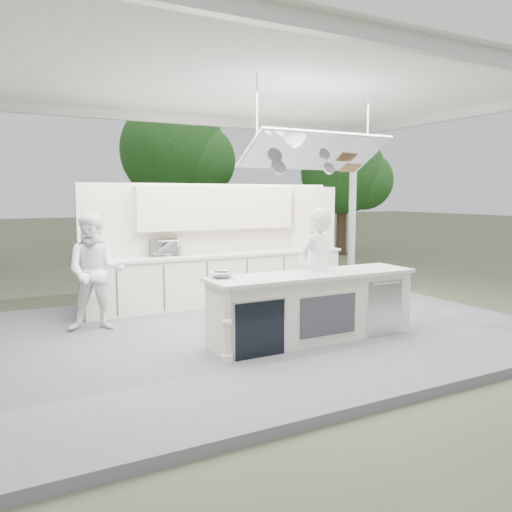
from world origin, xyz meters
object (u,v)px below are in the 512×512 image
back_counter (220,278)px  sous_chef (95,272)px  demo_island (312,307)px  head_chef (317,272)px

back_counter → sous_chef: (-2.42, -0.85, 0.41)m
demo_island → sous_chef: sous_chef is taller
demo_island → back_counter: bearing=93.6°
back_counter → sous_chef: bearing=-160.6°
demo_island → sous_chef: (-2.60, 1.96, 0.41)m
demo_island → head_chef: (0.21, 0.21, 0.45)m
head_chef → sous_chef: 3.31m
sous_chef → demo_island: bearing=-20.6°
back_counter → sous_chef: sous_chef is taller
head_chef → sous_chef: size_ratio=1.04×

